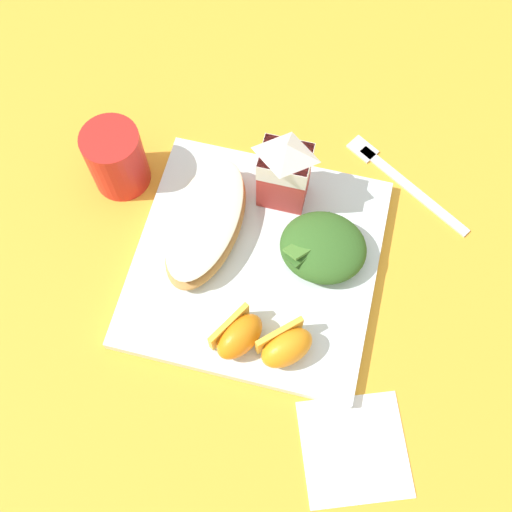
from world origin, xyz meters
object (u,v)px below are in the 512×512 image
cheesy_pizza_bread (206,223)px  orange_wedge_front (238,335)px  green_salad_pile (323,247)px  metal_fork (398,177)px  milk_carton (285,170)px  paper_napkin (354,449)px  white_plate (256,262)px  drinking_red_cup (116,159)px  orange_wedge_middle (286,346)px

cheesy_pizza_bread → orange_wedge_front: bearing=-59.9°
green_salad_pile → metal_fork: bearing=61.3°
milk_carton → paper_napkin: milk_carton is taller
cheesy_pizza_bread → milk_carton: 0.11m
white_plate → drinking_red_cup: drinking_red_cup is taller
green_salad_pile → orange_wedge_front: green_salad_pile is taller
green_salad_pile → milk_carton: 0.10m
cheesy_pizza_bread → metal_fork: cheesy_pizza_bread is taller
paper_napkin → drinking_red_cup: bearing=143.3°
cheesy_pizza_bread → orange_wedge_front: size_ratio=2.51×
milk_carton → green_salad_pile: bearing=-47.1°
cheesy_pizza_bread → orange_wedge_middle: size_ratio=2.57×
metal_fork → orange_wedge_front: bearing=-118.8°
milk_carton → paper_napkin: (0.14, -0.27, -0.07)m
white_plate → metal_fork: bearing=47.3°
milk_carton → metal_fork: milk_carton is taller
white_plate → milk_carton: milk_carton is taller
white_plate → milk_carton: (0.01, 0.09, 0.07)m
orange_wedge_front → paper_napkin: bearing=-29.0°
orange_wedge_front → orange_wedge_middle: same height
cheesy_pizza_bread → green_salad_pile: (0.14, 0.00, 0.00)m
drinking_red_cup → milk_carton: bearing=4.2°
orange_wedge_middle → paper_napkin: (0.09, -0.08, -0.03)m
green_salad_pile → metal_fork: (0.07, 0.13, -0.03)m
milk_carton → orange_wedge_middle: 0.20m
cheesy_pizza_bread → drinking_red_cup: (-0.13, 0.05, 0.01)m
white_plate → cheesy_pizza_bread: bearing=160.9°
white_plate → orange_wedge_middle: size_ratio=4.11×
green_salad_pile → orange_wedge_front: 0.14m
orange_wedge_front → drinking_red_cup: bearing=138.4°
milk_carton → cheesy_pizza_bread: bearing=-138.4°
orange_wedge_middle → metal_fork: 0.27m
metal_fork → white_plate: bearing=-132.7°
green_salad_pile → drinking_red_cup: 0.27m
orange_wedge_middle → drinking_red_cup: size_ratio=0.77×
milk_carton → orange_wedge_middle: milk_carton is taller
orange_wedge_front → drinking_red_cup: size_ratio=0.79×
orange_wedge_front → green_salad_pile: bearing=61.2°
cheesy_pizza_bread → orange_wedge_middle: (0.12, -0.12, 0.00)m
drinking_red_cup → orange_wedge_front: bearing=-41.6°
orange_wedge_front → drinking_red_cup: (-0.20, 0.17, 0.01)m
orange_wedge_front → milk_carton: bearing=88.1°
milk_carton → drinking_red_cup: milk_carton is taller
orange_wedge_front → paper_napkin: (0.15, -0.08, -0.03)m
milk_carton → paper_napkin: 0.31m
green_salad_pile → orange_wedge_middle: 0.12m
white_plate → orange_wedge_front: orange_wedge_front is taller
white_plate → cheesy_pizza_bread: 0.07m
drinking_red_cup → white_plate: bearing=-21.6°
milk_carton → orange_wedge_front: (-0.01, -0.19, -0.04)m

